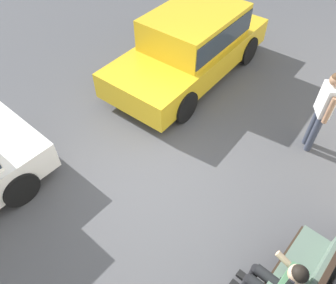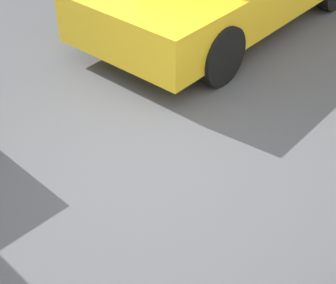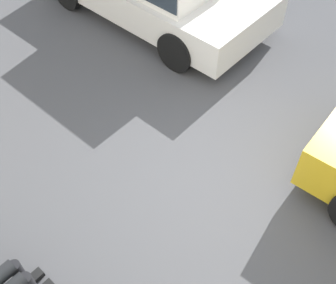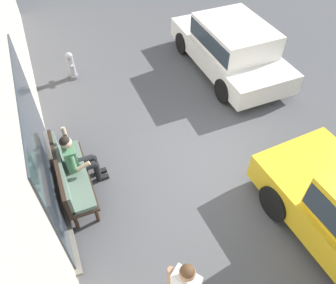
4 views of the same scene
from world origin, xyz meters
The scene contains 1 object.
ground_plane centered at (0.00, 0.00, 0.00)m, with size 60.00×60.00×0.00m, color #4C4C4F.
Camera 3 is at (-1.57, 2.60, 4.34)m, focal length 45.00 mm.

